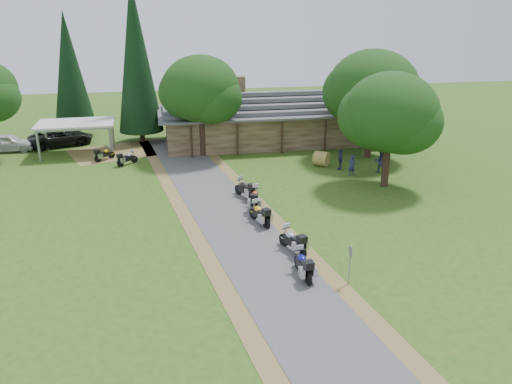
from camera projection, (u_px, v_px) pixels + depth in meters
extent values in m
plane|color=#2E5417|center=(259.00, 259.00, 25.61)|extent=(120.00, 120.00, 0.00)
plane|color=#4E4E51|center=(237.00, 228.00, 29.21)|extent=(51.95, 51.95, 0.00)
imported|color=silver|center=(8.00, 141.00, 45.03)|extent=(2.79, 6.04, 1.98)
imported|color=black|center=(60.00, 133.00, 46.85)|extent=(4.78, 6.70, 2.36)
imported|color=navy|center=(352.00, 163.00, 38.41)|extent=(0.55, 0.40, 1.91)
imported|color=navy|center=(380.00, 159.00, 39.05)|extent=(0.73, 0.65, 2.11)
imported|color=navy|center=(340.00, 158.00, 39.82)|extent=(0.45, 0.59, 1.93)
cylinder|color=olive|center=(321.00, 159.00, 40.88)|extent=(1.61, 1.62, 1.20)
cone|color=black|center=(137.00, 63.00, 46.12)|extent=(4.20, 4.20, 15.02)
cone|color=black|center=(70.00, 75.00, 48.85)|extent=(3.99, 3.99, 12.15)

